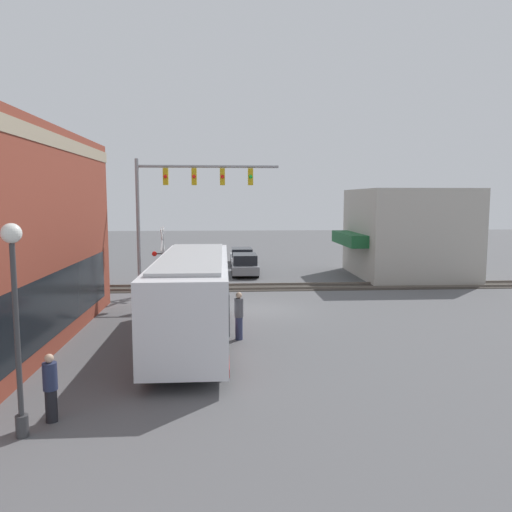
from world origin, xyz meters
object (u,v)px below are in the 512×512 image
at_px(streetlamp, 16,312).
at_px(parked_car_silver, 242,257).
at_px(crossing_signal, 163,254).
at_px(pedestrian_near_bus, 239,315).
at_px(pedestrian_by_lamp, 50,387).
at_px(parked_car_grey, 245,265).
at_px(city_bus, 193,294).

xyz_separation_m(streetlamp, parked_car_silver, (29.25, -6.01, -2.24)).
relative_size(crossing_signal, parked_car_silver, 0.85).
bearing_deg(pedestrian_near_bus, parked_car_silver, -2.35).
bearing_deg(streetlamp, crossing_signal, -4.00).
distance_m(parked_car_silver, pedestrian_by_lamp, 29.06).
height_order(crossing_signal, parked_car_grey, crossing_signal).
height_order(city_bus, pedestrian_near_bus, city_bus).
distance_m(city_bus, crossing_signal, 9.69).
xyz_separation_m(city_bus, pedestrian_by_lamp, (-6.56, 3.00, -0.95)).
distance_m(streetlamp, parked_car_grey, 24.39).
bearing_deg(city_bus, pedestrian_by_lamp, 155.39).
xyz_separation_m(parked_car_silver, pedestrian_by_lamp, (-28.52, 5.60, 0.22)).
relative_size(crossing_signal, parked_car_grey, 0.88).
relative_size(city_bus, pedestrian_by_lamp, 6.34).
distance_m(city_bus, parked_car_silver, 22.14).
height_order(parked_car_grey, pedestrian_near_bus, pedestrian_near_bus).
bearing_deg(city_bus, parked_car_grey, -9.10).
bearing_deg(crossing_signal, pedestrian_by_lamp, 177.25).
distance_m(city_bus, pedestrian_near_bus, 1.92).
bearing_deg(city_bus, streetlamp, 154.97).
bearing_deg(crossing_signal, parked_car_silver, -21.09).
distance_m(streetlamp, parked_car_silver, 29.95).
height_order(pedestrian_near_bus, pedestrian_by_lamp, pedestrian_near_bus).
bearing_deg(parked_car_grey, parked_car_silver, -0.00).
height_order(parked_car_silver, pedestrian_near_bus, pedestrian_near_bus).
xyz_separation_m(crossing_signal, parked_car_grey, (6.82, -4.84, -1.60)).
bearing_deg(parked_car_silver, city_bus, 173.25).
bearing_deg(streetlamp, parked_car_silver, -11.60).
xyz_separation_m(parked_car_grey, parked_car_silver, (5.72, -0.00, -0.06)).
bearing_deg(parked_car_grey, streetlamp, 165.68).
relative_size(parked_car_silver, pedestrian_near_bus, 2.45).
bearing_deg(parked_car_silver, parked_car_grey, 180.00).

